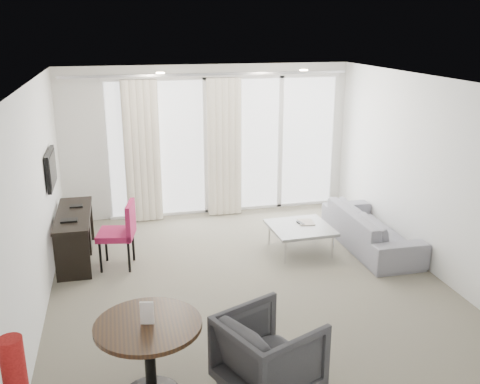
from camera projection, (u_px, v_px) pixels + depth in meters
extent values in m
cube|color=#696353|center=(251.00, 287.00, 6.88)|extent=(5.00, 6.00, 0.00)
cube|color=white|center=(252.00, 82.00, 6.11)|extent=(5.00, 6.00, 0.00)
cube|color=silver|center=(34.00, 206.00, 5.95)|extent=(0.00, 6.00, 2.60)
cube|color=silver|center=(435.00, 178.00, 7.04)|extent=(0.00, 6.00, 2.60)
cube|color=silver|center=(359.00, 316.00, 3.71)|extent=(5.00, 0.00, 2.60)
cylinder|color=#FFE0B2|center=(160.00, 73.00, 7.40)|extent=(0.12, 0.12, 0.02)
cylinder|color=#FFE0B2|center=(304.00, 70.00, 7.86)|extent=(0.12, 0.12, 0.02)
imported|color=#313134|center=(269.00, 354.00, 4.86)|extent=(1.07, 1.06, 0.74)
imported|color=slate|center=(371.00, 229.00, 8.05)|extent=(0.79, 2.01, 0.59)
cube|color=#4D4D50|center=(211.00, 190.00, 11.15)|extent=(5.60, 3.00, 0.12)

